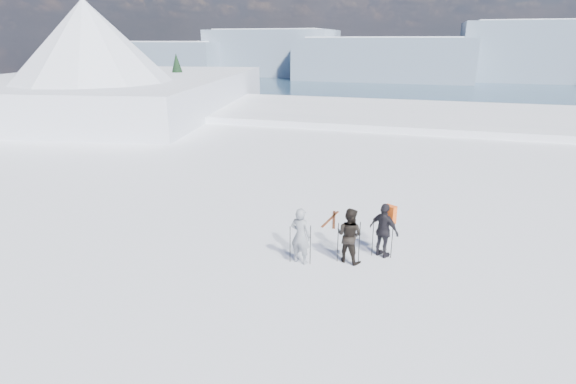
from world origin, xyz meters
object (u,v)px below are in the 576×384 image
Objects in this scene: skier_grey at (300,236)px; skier_dark at (349,235)px; skis_loose at (332,219)px; skier_pack at (384,231)px.

skier_dark is at bearing -146.95° from skier_grey.
skier_dark reaches higher than skis_loose.
skis_loose is at bearing -81.03° from skier_grey.
skier_dark is 3.40m from skis_loose.
skier_grey is at bearing 55.44° from skier_pack.
skier_dark is at bearing 62.63° from skier_pack.
skier_pack is 3.34m from skis_loose.
skier_pack is (2.31, 1.12, -0.01)m from skier_grey.
skis_loose is (-2.07, 2.48, -0.84)m from skier_pack.
skier_dark is (1.36, 0.50, -0.02)m from skier_grey.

